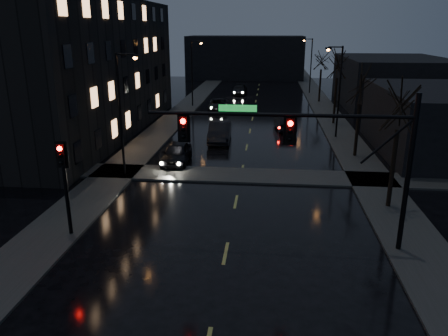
% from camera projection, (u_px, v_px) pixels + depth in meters
% --- Properties ---
extents(sidewalk_left, '(3.00, 140.00, 0.12)m').
position_uv_depth(sidewalk_left, '(170.00, 122.00, 45.53)').
color(sidewalk_left, '#2D2D2B').
rests_on(sidewalk_left, ground).
extents(sidewalk_right, '(3.00, 140.00, 0.12)m').
position_uv_depth(sidewalk_right, '(336.00, 126.00, 43.90)').
color(sidewalk_right, '#2D2D2B').
rests_on(sidewalk_right, ground).
extents(sidewalk_cross, '(40.00, 3.00, 0.12)m').
position_uv_depth(sidewalk_cross, '(241.00, 175.00, 29.09)').
color(sidewalk_cross, '#2D2D2B').
rests_on(sidewalk_cross, ground).
extents(apartment_block, '(12.00, 30.00, 12.00)m').
position_uv_depth(apartment_block, '(69.00, 67.00, 39.75)').
color(apartment_block, black).
rests_on(apartment_block, ground).
extents(commercial_right_near, '(10.00, 14.00, 5.00)m').
position_uv_depth(commercial_right_near, '(446.00, 121.00, 33.96)').
color(commercial_right_near, black).
rests_on(commercial_right_near, ground).
extents(commercial_right_far, '(12.00, 18.00, 6.00)m').
position_uv_depth(commercial_right_far, '(392.00, 82.00, 54.50)').
color(commercial_right_far, black).
rests_on(commercial_right_far, ground).
extents(far_block, '(22.00, 10.00, 8.00)m').
position_uv_depth(far_block, '(245.00, 57.00, 84.53)').
color(far_block, black).
rests_on(far_block, ground).
extents(signal_mast, '(11.11, 0.41, 7.00)m').
position_uv_depth(signal_mast, '(319.00, 142.00, 18.25)').
color(signal_mast, black).
rests_on(signal_mast, ground).
extents(signal_pole_left, '(0.35, 0.41, 4.53)m').
position_uv_depth(signal_pole_left, '(64.00, 176.00, 19.90)').
color(signal_pole_left, black).
rests_on(signal_pole_left, ground).
extents(tree_near, '(3.52, 3.52, 8.08)m').
position_uv_depth(tree_near, '(402.00, 94.00, 22.13)').
color(tree_near, black).
rests_on(tree_near, ground).
extents(tree_mid_a, '(3.30, 3.30, 7.58)m').
position_uv_depth(tree_mid_a, '(362.00, 80.00, 31.73)').
color(tree_mid_a, black).
rests_on(tree_mid_a, ground).
extents(tree_mid_b, '(3.74, 3.74, 8.59)m').
position_uv_depth(tree_mid_b, '(338.00, 58.00, 42.85)').
color(tree_mid_b, black).
rests_on(tree_mid_b, ground).
extents(tree_far, '(3.43, 3.43, 7.88)m').
position_uv_depth(tree_far, '(322.00, 55.00, 56.28)').
color(tree_far, black).
rests_on(tree_far, ground).
extents(streetlight_l_near, '(1.53, 0.28, 8.00)m').
position_uv_depth(streetlight_l_near, '(123.00, 104.00, 27.90)').
color(streetlight_l_near, black).
rests_on(streetlight_l_near, ground).
extents(streetlight_l_far, '(1.53, 0.28, 8.00)m').
position_uv_depth(streetlight_l_far, '(194.00, 68.00, 53.47)').
color(streetlight_l_far, black).
rests_on(streetlight_l_far, ground).
extents(streetlight_r_mid, '(1.53, 0.28, 8.00)m').
position_uv_depth(streetlight_r_mid, '(337.00, 84.00, 37.81)').
color(streetlight_r_mid, black).
rests_on(streetlight_r_mid, ground).
extents(streetlight_r_far, '(1.53, 0.28, 8.00)m').
position_uv_depth(streetlight_r_far, '(310.00, 61.00, 64.33)').
color(streetlight_r_far, black).
rests_on(streetlight_r_far, ground).
extents(oncoming_car_a, '(1.92, 4.58, 1.55)m').
position_uv_depth(oncoming_car_a, '(177.00, 153.00, 31.67)').
color(oncoming_car_a, black).
rests_on(oncoming_car_a, ground).
extents(oncoming_car_b, '(2.01, 5.24, 1.70)m').
position_uv_depth(oncoming_car_b, '(220.00, 132.00, 37.78)').
color(oncoming_car_b, black).
rests_on(oncoming_car_b, ground).
extents(oncoming_car_c, '(2.50, 5.03, 1.37)m').
position_uv_depth(oncoming_car_c, '(218.00, 105.00, 52.27)').
color(oncoming_car_c, black).
rests_on(oncoming_car_c, ground).
extents(oncoming_car_d, '(2.21, 5.00, 1.43)m').
position_uv_depth(oncoming_car_d, '(239.00, 90.00, 64.53)').
color(oncoming_car_d, black).
rests_on(oncoming_car_d, ground).
extents(lead_car, '(2.19, 4.76, 1.51)m').
position_uv_depth(lead_car, '(285.00, 122.00, 42.08)').
color(lead_car, black).
rests_on(lead_car, ground).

